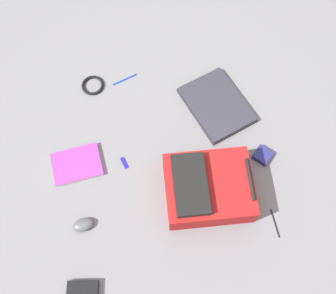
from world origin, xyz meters
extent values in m
plane|color=slate|center=(0.00, 0.00, 0.00)|extent=(3.85, 3.85, 0.00)
cube|color=maroon|center=(0.23, 0.13, 0.07)|extent=(0.40, 0.45, 0.15)
cube|color=black|center=(0.21, 0.04, 0.16)|extent=(0.30, 0.21, 0.04)
cylinder|color=black|center=(0.27, 0.30, 0.15)|extent=(0.19, 0.06, 0.02)
cube|color=#24242C|center=(-0.18, 0.34, 0.01)|extent=(0.40, 0.32, 0.02)
cube|color=#2D2D38|center=(-0.18, 0.34, 0.03)|extent=(0.39, 0.31, 0.01)
cube|color=silver|center=(-0.11, -0.41, 0.01)|extent=(0.18, 0.23, 0.02)
cube|color=purple|center=(-0.11, -0.41, 0.02)|extent=(0.19, 0.24, 0.00)
ellipsoid|color=#4C4C51|center=(0.18, -0.45, 0.02)|extent=(0.06, 0.10, 0.04)
torus|color=black|center=(-0.51, -0.22, 0.01)|extent=(0.12, 0.12, 0.01)
cube|color=black|center=(0.44, -0.52, 0.01)|extent=(0.11, 0.14, 0.03)
cylinder|color=#1933B2|center=(-0.49, -0.05, 0.00)|extent=(0.03, 0.14, 0.01)
cylinder|color=black|center=(0.46, 0.36, 0.00)|extent=(0.13, 0.03, 0.01)
cube|color=navy|center=(0.15, 0.45, 0.01)|extent=(0.11, 0.11, 0.03)
cube|color=#191999|center=(-0.05, -0.19, 0.00)|extent=(0.06, 0.03, 0.01)
camera|label=1|loc=(0.64, -0.22, 1.77)|focal=42.05mm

